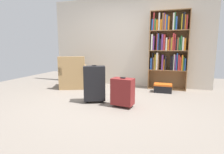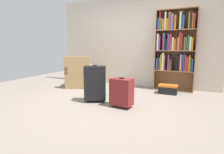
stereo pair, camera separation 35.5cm
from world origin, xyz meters
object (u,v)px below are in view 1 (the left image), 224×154
bookshelf (168,46)px  armchair (73,77)px  storage_box (163,88)px  mug (92,86)px  suitcase_black (94,83)px  suitcase_dark_red (123,92)px

bookshelf → armchair: (-2.54, -0.64, -0.86)m
storage_box → mug: bearing=-177.7°
mug → storage_box: storage_box is taller
bookshelf → storage_box: bookshelf is taller
bookshelf → armchair: bookshelf is taller
bookshelf → storage_box: (-0.07, -0.43, -1.06)m
storage_box → suitcase_black: size_ratio=0.57×
armchair → storage_box: size_ratio=2.04×
storage_box → suitcase_dark_red: (-0.70, -1.42, 0.19)m
armchair → suitcase_black: bearing=-44.2°
armchair → suitcase_dark_red: size_ratio=1.58×
bookshelf → armchair: 2.76m
mug → storage_box: bearing=2.3°
mug → armchair: bearing=-165.6°
suitcase_black → armchair: bearing=135.8°
armchair → storage_box: bearing=5.0°
armchair → mug: size_ratio=7.59×
armchair → storage_box: 2.48m
suitcase_dark_red → mug: bearing=132.6°
suitcase_black → mug: bearing=116.0°
storage_box → suitcase_black: (-1.33, -1.31, 0.29)m
bookshelf → suitcase_dark_red: size_ratio=3.61×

